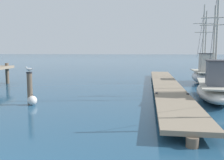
# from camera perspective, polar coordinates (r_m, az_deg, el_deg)

# --- Properties ---
(floating_dock) EXTENTS (1.97, 21.04, 0.53)m
(floating_dock) POSITION_cam_1_polar(r_m,az_deg,el_deg) (17.60, 12.25, -1.15)
(floating_dock) COLOR gray
(floating_dock) RESTS_ON ground
(fishing_boat_0) EXTENTS (2.64, 6.84, 7.37)m
(fishing_boat_0) POSITION_cam_1_polar(r_m,az_deg,el_deg) (14.79, 22.44, -1.61)
(fishing_boat_0) COLOR silver
(fishing_boat_0) RESTS_ON ground
(fishing_boat_1) EXTENTS (2.03, 6.47, 6.62)m
(fishing_boat_1) POSITION_cam_1_polar(r_m,az_deg,el_deg) (22.10, 20.40, 1.30)
(fishing_boat_1) COLOR silver
(fishing_boat_1) RESTS_ON ground
(mooring_piling) EXTENTS (0.30, 0.30, 1.66)m
(mooring_piling) POSITION_cam_1_polar(r_m,az_deg,el_deg) (13.22, -18.20, -1.68)
(mooring_piling) COLOR brown
(mooring_piling) RESTS_ON ground
(perched_seagull) EXTENTS (0.36, 0.24, 0.27)m
(perched_seagull) POSITION_cam_1_polar(r_m,az_deg,el_deg) (13.12, -18.32, 2.38)
(perched_seagull) COLOR gold
(perched_seagull) RESTS_ON mooring_piling
(mooring_buoy) EXTENTS (0.47, 0.47, 0.55)m
(mooring_buoy) POSITION_cam_1_polar(r_m,az_deg,el_deg) (13.21, -17.69, -4.43)
(mooring_buoy) COLOR silver
(mooring_buoy) RESTS_ON ground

